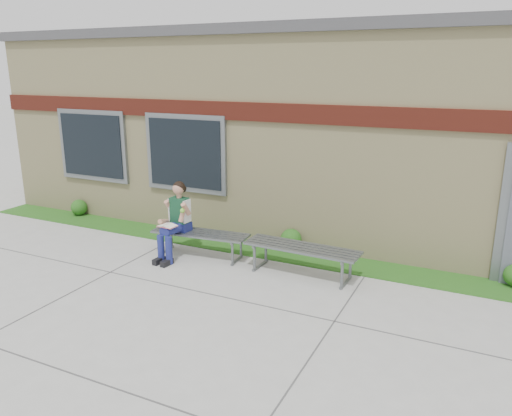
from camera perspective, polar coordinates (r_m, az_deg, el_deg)
The scene contains 8 objects.
ground at distance 7.09m, azimuth -0.22°, elevation -12.91°, with size 80.00×80.00×0.00m, color #9E9E99.
grass_strip at distance 9.28m, azimuth 6.83°, elevation -5.81°, with size 16.00×0.80×0.02m, color #184712.
school_building at distance 11.97m, azimuth 12.53°, elevation 9.14°, with size 16.20×6.22×4.20m.
bench_left at distance 9.30m, azimuth -6.39°, elevation -3.41°, with size 1.86×0.68×0.47m.
bench_right at distance 8.46m, azimuth 5.25°, elevation -5.15°, with size 1.98×0.62×0.51m.
girl at distance 9.22m, azimuth -9.21°, elevation -1.26°, with size 0.51×0.86×1.41m.
shrub_west at distance 12.55m, azimuth -19.57°, elevation 0.07°, with size 0.38×0.38×0.38m, color #184712.
shrub_mid at distance 9.61m, azimuth 4.02°, elevation -3.60°, with size 0.41×0.41×0.41m, color #184712.
Camera 1 is at (2.72, -5.60, 3.40)m, focal length 35.00 mm.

